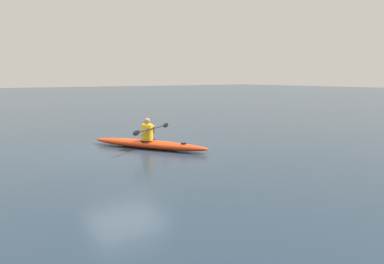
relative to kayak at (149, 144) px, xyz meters
The scene contains 3 objects.
ground_plane 0.90m from the kayak, ahead, with size 160.00×160.00×0.00m, color #1E2D3D.
kayak is the anchor object (origin of this frame).
kayaker 0.46m from the kayak, 58.59° to the right, with size 2.01×1.25×0.75m.
Camera 1 is at (4.48, 10.40, 2.39)m, focal length 32.38 mm.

